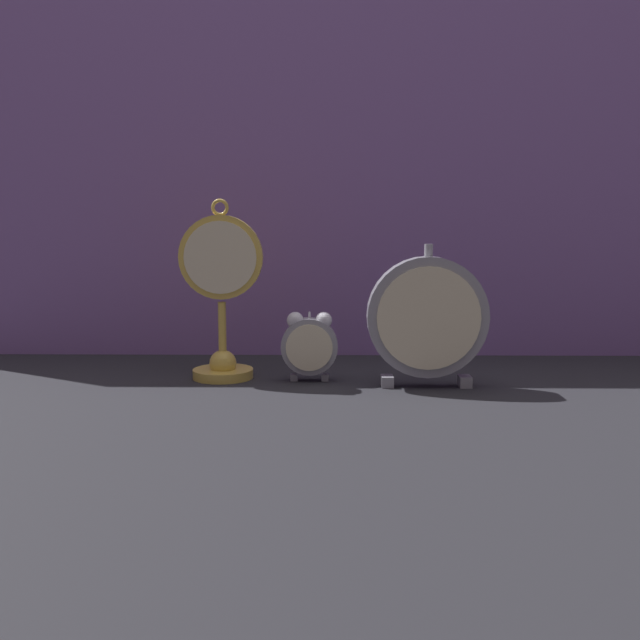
{
  "coord_description": "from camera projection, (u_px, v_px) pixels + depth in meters",
  "views": [
    {
      "loc": [
        0.02,
        -1.12,
        0.27
      ],
      "look_at": [
        0.0,
        0.08,
        0.11
      ],
      "focal_mm": 40.0,
      "sensor_mm": 36.0,
      "label": 1
    }
  ],
  "objects": [
    {
      "name": "ground_plane",
      "position": [
        319.0,
        392.0,
        1.15
      ],
      "size": [
        4.0,
        4.0,
        0.0
      ],
      "primitive_type": "plane",
      "color": "#232328"
    },
    {
      "name": "fabric_backdrop_drape",
      "position": [
        322.0,
        172.0,
        1.42
      ],
      "size": [
        1.76,
        0.01,
        0.74
      ],
      "primitive_type": "cube",
      "color": "#8460A8",
      "rests_on": "ground_plane"
    },
    {
      "name": "pocket_watch_on_stand",
      "position": [
        222.0,
        303.0,
        1.23
      ],
      "size": [
        0.14,
        0.11,
        0.31
      ],
      "color": "gold",
      "rests_on": "ground_plane"
    },
    {
      "name": "alarm_clock_twin_bell",
      "position": [
        309.0,
        343.0,
        1.22
      ],
      "size": [
        0.1,
        0.03,
        0.12
      ],
      "color": "gray",
      "rests_on": "ground_plane"
    },
    {
      "name": "mantel_clock_silver",
      "position": [
        427.0,
        318.0,
        1.17
      ],
      "size": [
        0.2,
        0.04,
        0.24
      ],
      "color": "gray",
      "rests_on": "ground_plane"
    }
  ]
}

